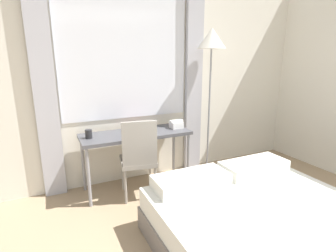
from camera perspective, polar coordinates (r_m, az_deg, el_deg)
name	(u,v)px	position (r m, az deg, el deg)	size (l,w,h in m)	color
wall_back_with_window	(155,77)	(3.52, -2.74, 10.60)	(5.41, 0.13, 2.70)	silver
desk	(136,138)	(3.21, -6.97, -2.52)	(1.31, 0.50, 0.72)	#4C4C51
desk_chair	(139,156)	(3.00, -6.40, -6.45)	(0.47, 0.47, 0.95)	gray
bed	(282,242)	(2.38, 23.59, -22.14)	(1.71, 1.97, 0.54)	slate
standing_lamp	(211,49)	(3.54, 9.45, 16.17)	(0.37, 0.37, 1.97)	#4C4C51
telephone	(176,124)	(3.37, 1.83, 0.35)	(0.17, 0.14, 0.10)	white
book	(140,130)	(3.27, -6.03, -0.78)	(0.26, 0.19, 0.02)	maroon
mug	(89,134)	(3.06, -16.89, -1.68)	(0.08, 0.08, 0.10)	#262628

